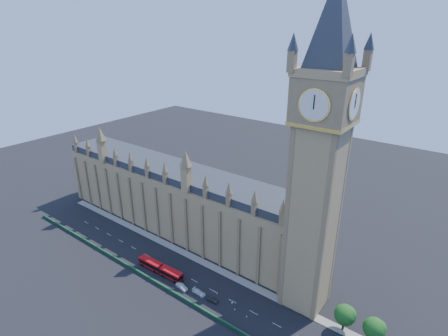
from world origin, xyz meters
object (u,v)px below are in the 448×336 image
Objects in this scene: car_silver at (182,287)px; red_bus at (160,269)px; car_white at (199,292)px; car_grey at (212,300)px.

red_bus is at bearing 90.26° from car_silver.
car_white is at bearing -2.09° from red_bus.
car_grey is at bearing -87.42° from car_white.
red_bus is 5.03× the size of car_grey.
car_silver is (11.71, -1.54, -0.95)m from red_bus.
car_white is (-5.53, -0.16, 0.06)m from car_grey.
car_silver is at bearing 104.26° from car_white.
car_white reaches higher than car_grey.
red_bus is at bearing 90.72° from car_white.
car_silver is 0.96× the size of car_white.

